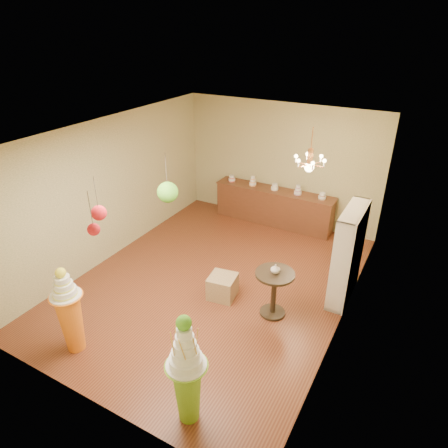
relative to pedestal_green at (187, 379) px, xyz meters
The scene contains 17 objects.
floor 3.14m from the pedestal_green, 113.86° to the left, with size 6.50×6.50×0.00m, color brown.
ceiling 3.83m from the pedestal_green, 113.86° to the left, with size 6.50×6.50×0.00m, color white.
wall_back 6.22m from the pedestal_green, 101.57° to the left, with size 5.00×0.04×3.00m, color tan.
wall_front 1.54m from the pedestal_green, 159.91° to the right, with size 5.00×0.04×3.00m, color tan.
wall_left 4.74m from the pedestal_green, 143.19° to the left, with size 0.04×6.50×3.00m, color tan.
wall_right 3.17m from the pedestal_green, 65.71° to the left, with size 0.04×6.50×3.00m, color tan.
pedestal_green is the anchor object (origin of this frame).
pedestal_orange 2.27m from the pedestal_green, behind, with size 0.54×0.54×1.51m.
burlap_riser 2.65m from the pedestal_green, 109.47° to the left, with size 0.49×0.49×0.44m, color #957A51.
sideboard 5.90m from the pedestal_green, 102.11° to the left, with size 3.04×0.54×1.16m.
shelving_unit 3.77m from the pedestal_green, 72.99° to the left, with size 0.33×1.20×1.80m.
round_table 2.47m from the pedestal_green, 86.43° to the left, with size 0.77×0.77×0.87m.
vase 2.48m from the pedestal_green, 86.43° to the left, with size 0.16×0.16×0.17m, color beige.
pom_red_left 2.36m from the pedestal_green, 167.15° to the left, with size 0.20×0.20×0.59m.
pom_green_mid 2.63m from the pedestal_green, 129.97° to the left, with size 0.32×0.32×0.77m.
pom_red_right 2.18m from the pedestal_green, behind, with size 0.15×0.15×0.56m.
chandelier 4.36m from the pedestal_green, 88.81° to the left, with size 0.64×0.64×0.85m.
Camera 1 is at (3.36, -5.67, 4.70)m, focal length 32.00 mm.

